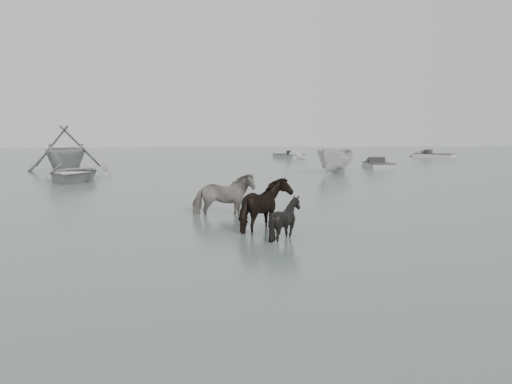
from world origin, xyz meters
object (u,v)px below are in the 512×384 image
pony_dark (267,200)px  rowboat_lead (73,171)px  pony_pinto (223,189)px  pony_black (285,214)px

pony_dark → rowboat_lead: pony_dark is taller
pony_pinto → pony_dark: (1.14, -2.84, -0.02)m
rowboat_lead → pony_black: bearing=-64.2°
pony_pinto → pony_black: pony_pinto is taller
pony_pinto → pony_dark: 3.06m
rowboat_lead → pony_dark: bearing=-63.2°
pony_dark → rowboat_lead: size_ratio=0.32×
pony_pinto → rowboat_lead: (-7.77, 12.75, -0.31)m
pony_pinto → pony_black: (1.49, -4.12, -0.20)m
pony_dark → rowboat_lead: 17.95m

